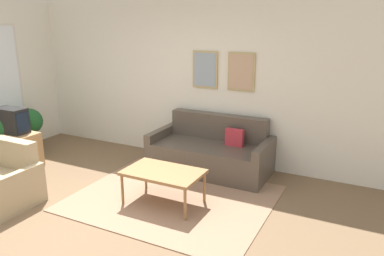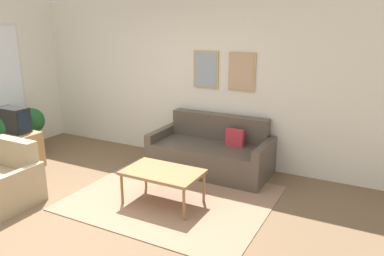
{
  "view_description": "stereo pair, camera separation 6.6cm",
  "coord_description": "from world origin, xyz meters",
  "px_view_note": "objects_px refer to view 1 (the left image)",
  "views": [
    {
      "loc": [
        3.0,
        -2.9,
        2.3
      ],
      "look_at": [
        0.7,
        1.65,
        0.85
      ],
      "focal_mm": 35.0,
      "sensor_mm": 36.0,
      "label": 1
    },
    {
      "loc": [
        3.06,
        -2.87,
        2.3
      ],
      "look_at": [
        0.7,
        1.65,
        0.85
      ],
      "focal_mm": 35.0,
      "sensor_mm": 36.0,
      "label": 2
    }
  ],
  "objects_px": {
    "couch": "(211,153)",
    "potted_plant_tall": "(9,127)",
    "tv": "(11,120)",
    "coffee_table": "(163,174)",
    "armchair": "(1,185)"
  },
  "relations": [
    {
      "from": "tv",
      "to": "potted_plant_tall",
      "type": "height_order",
      "value": "tv"
    },
    {
      "from": "couch",
      "to": "potted_plant_tall",
      "type": "distance_m",
      "value": 3.39
    },
    {
      "from": "couch",
      "to": "coffee_table",
      "type": "xyz_separation_m",
      "value": [
        -0.09,
        -1.32,
        0.12
      ]
    },
    {
      "from": "armchair",
      "to": "potted_plant_tall",
      "type": "height_order",
      "value": "potted_plant_tall"
    },
    {
      "from": "tv",
      "to": "potted_plant_tall",
      "type": "distance_m",
      "value": 0.28
    },
    {
      "from": "tv",
      "to": "potted_plant_tall",
      "type": "bearing_deg",
      "value": 157.06
    },
    {
      "from": "coffee_table",
      "to": "armchair",
      "type": "relative_size",
      "value": 1.15
    },
    {
      "from": "couch",
      "to": "armchair",
      "type": "xyz_separation_m",
      "value": [
        -1.95,
        -2.27,
        -0.03
      ]
    },
    {
      "from": "armchair",
      "to": "potted_plant_tall",
      "type": "bearing_deg",
      "value": 122.14
    },
    {
      "from": "coffee_table",
      "to": "tv",
      "type": "relative_size",
      "value": 1.86
    },
    {
      "from": "couch",
      "to": "potted_plant_tall",
      "type": "bearing_deg",
      "value": -159.74
    },
    {
      "from": "couch",
      "to": "potted_plant_tall",
      "type": "relative_size",
      "value": 1.98
    },
    {
      "from": "couch",
      "to": "armchair",
      "type": "bearing_deg",
      "value": -130.68
    },
    {
      "from": "coffee_table",
      "to": "armchair",
      "type": "distance_m",
      "value": 2.1
    },
    {
      "from": "couch",
      "to": "coffee_table",
      "type": "relative_size",
      "value": 1.88
    }
  ]
}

